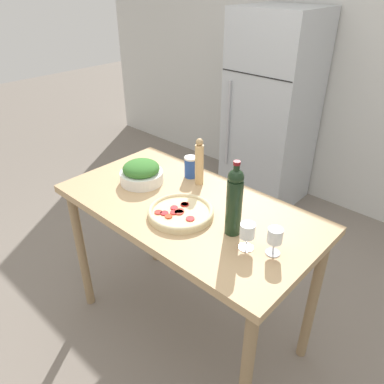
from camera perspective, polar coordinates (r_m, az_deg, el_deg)
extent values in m
plane|color=slate|center=(2.59, -0.59, -19.61)|extent=(14.00, 14.00, 0.00)
cube|color=silver|center=(3.56, 24.18, 16.87)|extent=(6.40, 0.06, 2.60)
cube|color=#B7BCC1|center=(3.58, 12.01, 11.81)|extent=(0.69, 0.63, 1.76)
cube|color=black|center=(3.22, 9.65, 17.13)|extent=(0.67, 0.01, 0.01)
cylinder|color=#B2B2B7|center=(3.47, 5.50, 10.21)|extent=(0.02, 0.02, 0.79)
cube|color=tan|center=(1.98, -0.73, -2.44)|extent=(1.40, 0.74, 0.04)
cylinder|color=#967A55|center=(2.52, -16.49, -8.69)|extent=(0.06, 0.06, 0.89)
cylinder|color=#967A55|center=(1.85, 8.18, -26.41)|extent=(0.06, 0.06, 0.89)
cylinder|color=#967A55|center=(2.81, -5.87, -3.04)|extent=(0.06, 0.06, 0.89)
cylinder|color=#967A55|center=(2.22, 17.90, -15.44)|extent=(0.06, 0.06, 0.89)
cylinder|color=black|center=(1.70, 6.40, -2.34)|extent=(0.07, 0.07, 0.28)
sphere|color=black|center=(1.62, 6.71, 2.27)|extent=(0.07, 0.07, 0.07)
cylinder|color=black|center=(1.61, 6.77, 3.21)|extent=(0.03, 0.03, 0.06)
cylinder|color=maroon|center=(1.59, 6.85, 4.41)|extent=(0.03, 0.03, 0.02)
cylinder|color=silver|center=(1.69, 8.21, -8.36)|extent=(0.07, 0.07, 0.00)
cylinder|color=silver|center=(1.67, 8.29, -7.54)|extent=(0.01, 0.01, 0.06)
cylinder|color=white|center=(1.64, 8.45, -5.83)|extent=(0.07, 0.07, 0.07)
cylinder|color=maroon|center=(1.65, 8.40, -6.36)|extent=(0.06, 0.06, 0.03)
cylinder|color=silver|center=(1.69, 12.20, -9.02)|extent=(0.07, 0.07, 0.00)
cylinder|color=silver|center=(1.67, 12.32, -8.20)|extent=(0.01, 0.01, 0.06)
cylinder|color=white|center=(1.63, 12.55, -6.49)|extent=(0.07, 0.07, 0.07)
cylinder|color=maroon|center=(1.64, 12.47, -7.09)|extent=(0.06, 0.06, 0.02)
cylinder|color=tan|center=(2.11, 1.12, 4.16)|extent=(0.05, 0.05, 0.24)
sphere|color=tan|center=(2.05, 1.16, 7.61)|extent=(0.04, 0.04, 0.04)
cylinder|color=white|center=(2.18, -7.74, 2.27)|extent=(0.25, 0.25, 0.07)
ellipsoid|color=#38752D|center=(2.15, -7.84, 3.57)|extent=(0.21, 0.21, 0.09)
cylinder|color=beige|center=(1.88, -1.71, -3.27)|extent=(0.33, 0.33, 0.02)
torus|color=beige|center=(1.87, -1.72, -2.91)|extent=(0.33, 0.33, 0.02)
cylinder|color=red|center=(1.87, -5.16, -3.09)|extent=(0.04, 0.04, 0.01)
cylinder|color=red|center=(1.86, -2.78, -3.14)|extent=(0.04, 0.04, 0.01)
cylinder|color=red|center=(1.83, -3.58, -3.74)|extent=(0.04, 0.04, 0.01)
cylinder|color=red|center=(1.81, -0.28, -4.09)|extent=(0.04, 0.04, 0.01)
cylinder|color=red|center=(1.92, -1.13, -1.89)|extent=(0.04, 0.04, 0.01)
cylinder|color=red|center=(1.87, -1.90, -2.91)|extent=(0.05, 0.05, 0.01)
cylinder|color=red|center=(1.92, -1.14, -1.91)|extent=(0.04, 0.04, 0.01)
cylinder|color=red|center=(1.86, -4.22, -3.23)|extent=(0.04, 0.04, 0.01)
cylinder|color=red|center=(1.89, -2.67, -2.44)|extent=(0.04, 0.04, 0.01)
cylinder|color=red|center=(1.86, -1.99, -3.12)|extent=(0.04, 0.04, 0.01)
cylinder|color=#284CA3|center=(2.21, -0.20, 3.71)|extent=(0.07, 0.07, 0.12)
cylinder|color=white|center=(2.18, -0.20, 5.21)|extent=(0.07, 0.07, 0.01)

